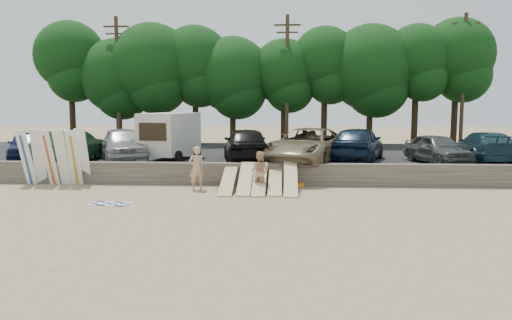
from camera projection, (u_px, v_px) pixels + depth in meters
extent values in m
plane|color=tan|center=(236.00, 197.00, 19.51)|extent=(120.00, 120.00, 0.00)
cube|color=#6B6356|center=(243.00, 174.00, 22.43)|extent=(44.00, 0.50, 1.00)
cube|color=#282828|center=(253.00, 159.00, 29.88)|extent=(44.00, 14.50, 0.70)
cylinder|color=#382616|center=(72.00, 113.00, 37.45)|extent=(0.44, 0.44, 4.36)
sphere|color=#164C15|center=(70.00, 56.00, 36.96)|extent=(5.17, 5.17, 5.17)
cylinder|color=#382616|center=(119.00, 120.00, 37.30)|extent=(0.44, 0.44, 3.34)
sphere|color=#164C15|center=(118.00, 76.00, 36.93)|extent=(5.54, 5.54, 5.54)
cylinder|color=#382616|center=(153.00, 117.00, 36.62)|extent=(0.44, 0.44, 3.87)
sphere|color=#164C15|center=(152.00, 65.00, 36.19)|extent=(6.05, 6.05, 6.05)
cylinder|color=#382616|center=(196.00, 116.00, 36.93)|extent=(0.44, 0.44, 4.05)
sphere|color=#164C15|center=(195.00, 62.00, 36.47)|extent=(5.27, 5.27, 5.27)
cylinder|color=#382616|center=(233.00, 120.00, 36.81)|extent=(0.44, 0.44, 3.39)
sphere|color=#164C15|center=(233.00, 75.00, 36.43)|extent=(5.58, 5.58, 5.58)
cylinder|color=#382616|center=(284.00, 119.00, 36.58)|extent=(0.44, 0.44, 3.54)
sphere|color=#164C15|center=(284.00, 72.00, 36.18)|extent=(4.76, 4.76, 4.76)
cylinder|color=#382616|center=(324.00, 116.00, 36.38)|extent=(0.44, 0.44, 4.10)
sphere|color=#164C15|center=(325.00, 60.00, 35.92)|extent=(4.83, 4.83, 4.83)
cylinder|color=#382616|center=(369.00, 118.00, 35.98)|extent=(0.44, 0.44, 3.70)
sphere|color=#164C15|center=(371.00, 68.00, 35.57)|extent=(6.18, 6.18, 6.18)
cylinder|color=#382616|center=(415.00, 115.00, 35.41)|extent=(0.44, 0.44, 4.20)
sphere|color=#164C15|center=(417.00, 57.00, 34.94)|extent=(4.58, 4.58, 4.58)
cylinder|color=#382616|center=(454.00, 114.00, 35.76)|extent=(0.44, 0.44, 4.32)
sphere|color=#164C15|center=(457.00, 54.00, 35.28)|extent=(5.18, 5.18, 5.18)
cylinder|color=#473321|center=(118.00, 81.00, 35.36)|extent=(0.26, 0.26, 9.00)
cube|color=#473321|center=(116.00, 26.00, 34.93)|extent=(1.80, 0.12, 0.12)
cube|color=#473321|center=(116.00, 34.00, 34.98)|extent=(1.50, 0.10, 0.10)
cylinder|color=#473321|center=(287.00, 81.00, 34.67)|extent=(0.26, 0.26, 9.00)
cube|color=#473321|center=(287.00, 25.00, 34.23)|extent=(1.80, 0.12, 0.12)
cube|color=#473321|center=(287.00, 32.00, 34.29)|extent=(1.50, 0.10, 0.10)
cylinder|color=#473321|center=(463.00, 80.00, 33.97)|extent=(0.26, 0.26, 9.00)
cube|color=#473321|center=(466.00, 23.00, 33.54)|extent=(1.80, 0.12, 0.12)
cube|color=#473321|center=(466.00, 31.00, 33.60)|extent=(1.50, 0.10, 0.10)
cube|color=beige|center=(170.00, 133.00, 25.98)|extent=(2.69, 4.17, 2.12)
cube|color=black|center=(153.00, 132.00, 24.10)|extent=(1.42, 0.34, 0.87)
cylinder|color=black|center=(141.00, 156.00, 25.18)|extent=(0.32, 0.66, 0.64)
cylinder|color=black|center=(178.00, 157.00, 24.64)|extent=(0.32, 0.66, 0.64)
cylinder|color=black|center=(163.00, 151.00, 27.57)|extent=(0.32, 0.66, 0.64)
cylinder|color=black|center=(197.00, 152.00, 27.04)|extent=(0.32, 0.66, 0.64)
imported|color=#141D48|center=(28.00, 145.00, 26.30)|extent=(3.42, 4.79, 1.52)
imported|color=#123418|center=(72.00, 146.00, 25.24)|extent=(2.05, 4.91, 1.58)
imported|color=#97979C|center=(123.00, 144.00, 25.53)|extent=(3.92, 5.52, 1.75)
imported|color=black|center=(246.00, 144.00, 25.19)|extent=(2.83, 5.46, 1.78)
imported|color=#7A674D|center=(308.00, 146.00, 24.53)|extent=(4.97, 6.90, 1.75)
imported|color=black|center=(358.00, 144.00, 25.52)|extent=(3.65, 5.70, 1.81)
imported|color=#444748|center=(437.00, 149.00, 24.50)|extent=(2.76, 4.60, 1.46)
imported|color=#16303D|center=(484.00, 147.00, 25.17)|extent=(2.45, 5.41, 1.54)
cube|color=white|center=(26.00, 157.00, 22.29)|extent=(0.60, 0.84, 2.51)
cube|color=white|center=(39.00, 157.00, 22.37)|extent=(0.61, 0.80, 2.53)
cube|color=white|center=(49.00, 157.00, 22.24)|extent=(0.62, 0.84, 2.52)
cube|color=white|center=(62.00, 157.00, 22.23)|extent=(0.53, 0.79, 2.52)
cube|color=white|center=(74.00, 158.00, 22.14)|extent=(0.55, 0.85, 2.50)
cube|color=white|center=(83.00, 157.00, 22.39)|extent=(0.57, 0.64, 2.56)
cube|color=#D5B886|center=(228.00, 180.00, 20.92)|extent=(0.56, 2.90, 0.90)
cube|color=#D5B886|center=(245.00, 178.00, 20.95)|extent=(0.56, 2.86, 1.05)
cube|color=#D5B886|center=(260.00, 179.00, 20.81)|extent=(0.56, 2.85, 1.06)
cube|color=#D5B886|center=(275.00, 181.00, 20.96)|extent=(0.56, 2.91, 0.85)
cube|color=#D5B886|center=(291.00, 178.00, 20.67)|extent=(0.56, 2.82, 1.15)
imported|color=tan|center=(196.00, 168.00, 21.09)|extent=(0.81, 0.73, 1.87)
imported|color=tan|center=(260.00, 172.00, 20.60)|extent=(1.01, 0.90, 1.71)
cube|color=#24853E|center=(257.00, 185.00, 21.51)|extent=(0.47, 0.42, 0.32)
cube|color=#BF6B16|center=(299.00, 185.00, 21.73)|extent=(0.37, 0.34, 0.22)
plane|color=white|center=(109.00, 204.00, 18.28)|extent=(1.72, 1.72, 0.00)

